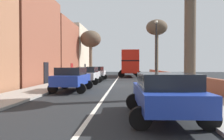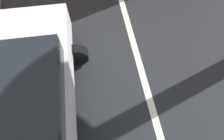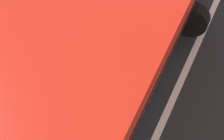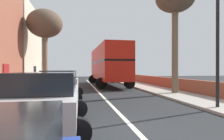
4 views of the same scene
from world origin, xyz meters
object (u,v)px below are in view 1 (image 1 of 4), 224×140
(double_decker_bus, at_px, (129,62))
(lamppost_right, at_px, (156,46))
(street_tree_left_2, at_px, (91,40))
(parked_car_blue_left_4, at_px, (72,78))
(parked_car_white_left_3, at_px, (96,72))
(litter_bin_right, at_px, (174,79))
(parked_car_blue_right_2, at_px, (165,92))
(street_tree_right_3, at_px, (157,29))
(parked_car_silver_left_0, at_px, (88,74))

(double_decker_bus, bearing_deg, lamppost_right, -78.91)
(double_decker_bus, xyz_separation_m, street_tree_left_2, (-6.36, -0.81, 3.68))
(parked_car_blue_left_4, bearing_deg, double_decker_bus, 78.73)
(parked_car_white_left_3, distance_m, litter_bin_right, 10.82)
(parked_car_blue_right_2, bearing_deg, parked_car_white_left_3, 105.06)
(street_tree_right_3, height_order, lamppost_right, street_tree_right_3)
(parked_car_silver_left_0, bearing_deg, street_tree_left_2, 98.69)
(parked_car_blue_right_2, bearing_deg, street_tree_right_3, 82.76)
(parked_car_blue_right_2, bearing_deg, parked_car_blue_left_4, 124.61)
(parked_car_silver_left_0, bearing_deg, street_tree_right_3, 41.59)
(parked_car_blue_right_2, bearing_deg, street_tree_left_2, 104.59)
(double_decker_bus, distance_m, lamppost_right, 13.59)
(lamppost_right, xyz_separation_m, litter_bin_right, (1.00, -3.94, -3.16))
(parked_car_silver_left_0, relative_size, parked_car_blue_left_4, 1.00)
(litter_bin_right, bearing_deg, street_tree_left_2, 121.28)
(litter_bin_right, bearing_deg, parked_car_silver_left_0, 163.72)
(parked_car_blue_right_2, relative_size, street_tree_left_2, 0.57)
(double_decker_bus, xyz_separation_m, parked_car_blue_right_2, (0.80, -28.32, -1.47))
(double_decker_bus, bearing_deg, parked_car_silver_left_0, -105.72)
(double_decker_bus, relative_size, parked_car_blue_right_2, 2.61)
(parked_car_white_left_3, bearing_deg, lamppost_right, -27.51)
(parked_car_white_left_3, height_order, litter_bin_right, parked_car_white_left_3)
(parked_car_white_left_3, bearing_deg, parked_car_blue_left_4, -89.99)
(street_tree_left_2, relative_size, street_tree_right_3, 1.00)
(parked_car_silver_left_0, height_order, lamppost_right, lamppost_right)
(parked_car_blue_right_2, height_order, lamppost_right, lamppost_right)
(parked_car_blue_left_4, relative_size, litter_bin_right, 4.10)
(parked_car_silver_left_0, bearing_deg, double_decker_bus, 74.28)
(parked_car_silver_left_0, distance_m, litter_bin_right, 8.13)
(parked_car_blue_right_2, relative_size, parked_car_blue_left_4, 1.00)
(parked_car_white_left_3, distance_m, lamppost_right, 8.18)
(street_tree_left_2, bearing_deg, parked_car_silver_left_0, -81.31)
(parked_car_white_left_3, xyz_separation_m, street_tree_right_3, (7.56, 1.50, 5.41))
(parked_car_white_left_3, distance_m, street_tree_right_3, 9.42)
(parked_car_blue_right_2, height_order, litter_bin_right, parked_car_blue_right_2)
(parked_car_blue_right_2, xyz_separation_m, litter_bin_right, (2.80, 11.12, -0.24))
(double_decker_bus, relative_size, parked_car_white_left_3, 2.43)
(parked_car_silver_left_0, bearing_deg, parked_car_blue_left_4, -89.99)
(double_decker_bus, bearing_deg, parked_car_blue_right_2, -88.38)
(parked_car_white_left_3, xyz_separation_m, parked_car_blue_left_4, (0.00, -11.36, -0.01))
(parked_car_silver_left_0, distance_m, lamppost_right, 7.57)
(double_decker_bus, relative_size, street_tree_right_3, 1.49)
(street_tree_right_3, bearing_deg, double_decker_bus, 112.21)
(street_tree_right_3, distance_m, litter_bin_right, 10.65)
(street_tree_left_2, bearing_deg, parked_car_blue_right_2, -75.41)
(parked_car_blue_right_2, bearing_deg, parked_car_silver_left_0, 110.48)
(parked_car_blue_left_4, distance_m, litter_bin_right, 8.71)
(street_tree_right_3, distance_m, lamppost_right, 5.71)
(double_decker_bus, xyz_separation_m, parked_car_blue_left_4, (-4.20, -21.08, -1.42))
(parked_car_white_left_3, bearing_deg, street_tree_right_3, 11.24)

